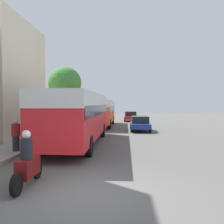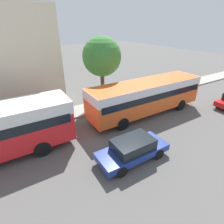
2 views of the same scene
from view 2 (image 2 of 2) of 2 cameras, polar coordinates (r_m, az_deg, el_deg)
building_midblock at (r=17.61m, az=-31.01°, el=13.83°), size 5.25×7.81×8.57m
bus_following at (r=15.14m, az=11.22°, el=5.96°), size 2.61×10.49×2.88m
car_crossing at (r=10.37m, az=6.79°, el=-11.84°), size 1.80×4.26×1.36m
pedestrian_walking_away at (r=18.20m, az=8.47°, el=6.83°), size 0.32×0.32×1.64m
street_tree at (r=15.82m, az=-3.35°, el=17.48°), size 3.38×3.38×6.15m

